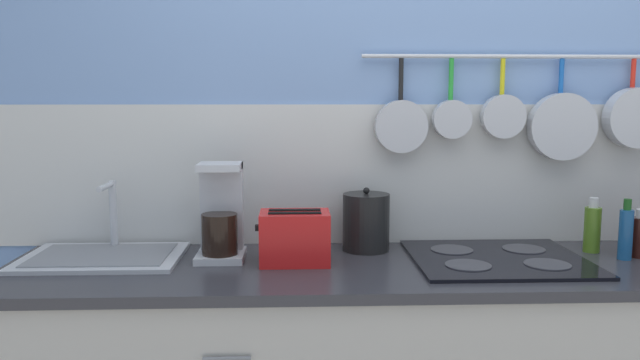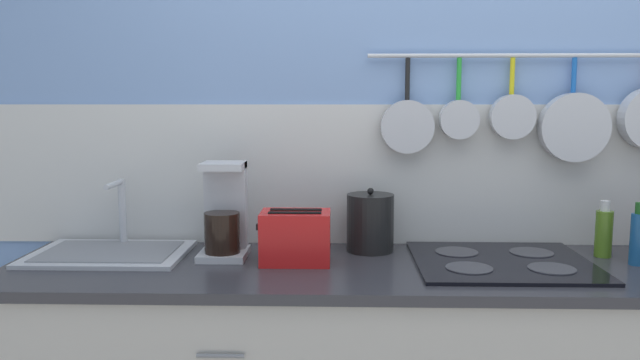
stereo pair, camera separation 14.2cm
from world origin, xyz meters
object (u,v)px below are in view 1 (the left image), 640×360
Objects in this scene: coffee_maker at (221,219)px; bottle_cooking_wine at (626,233)px; toaster at (295,237)px; kettle at (366,222)px; bottle_sesame_oil at (592,228)px.

coffee_maker reaches higher than bottle_cooking_wine.
coffee_maker is at bearing 160.83° from toaster.
kettle is at bearing 9.35° from coffee_maker.
kettle is 1.17× the size of bottle_sesame_oil.
toaster is 1.07× the size of kettle.
toaster is 1.25× the size of bottle_sesame_oil.
toaster is 0.32m from kettle.
coffee_maker is 1.35m from bottle_sesame_oil.
kettle is 0.83m from bottle_sesame_oil.
toaster is at bearing -146.23° from kettle.
kettle is (0.26, 0.18, 0.02)m from toaster.
kettle is (0.52, 0.09, -0.03)m from coffee_maker.
bottle_sesame_oil is (1.09, 0.12, -0.00)m from toaster.
toaster is (0.26, -0.09, -0.05)m from coffee_maker.
bottle_cooking_wine reaches higher than toaster.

